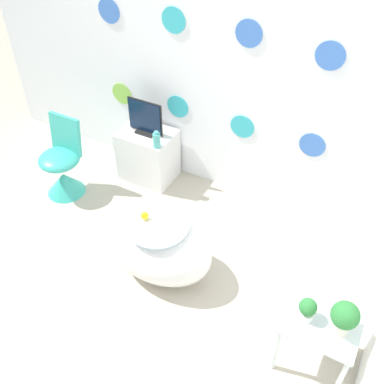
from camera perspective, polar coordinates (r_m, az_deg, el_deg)
The scene contains 11 objects.
ground_plane at distance 3.43m, azimuth -13.76°, elevation -17.01°, with size 12.00×12.00×0.00m, color #BCB29E.
wall_back_dotted at distance 3.77m, azimuth 2.28°, elevation 17.18°, with size 4.58×0.05×2.60m.
bathtub at distance 3.47m, azimuth -4.17°, elevation -6.98°, with size 0.85×0.57×0.53m.
rubber_duck at distance 3.29m, azimuth -6.05°, elevation -3.00°, with size 0.06×0.07×0.07m.
chair at distance 4.33m, azimuth -16.08°, elevation 2.68°, with size 0.38×0.38×0.75m.
tv_cabinet at distance 4.35m, azimuth -5.61°, elevation 4.72°, with size 0.50×0.38×0.51m.
tv at distance 4.12m, azimuth -5.97°, elevation 9.22°, with size 0.35×0.12×0.33m.
vase at distance 3.97m, azimuth -4.51°, elevation 6.60°, with size 0.07×0.07×0.16m.
side_table at distance 3.01m, azimuth 15.91°, elevation -16.48°, with size 0.46×0.37×0.46m.
potted_plant_left at distance 2.87m, azimuth 14.44°, elevation -14.21°, with size 0.11×0.11×0.16m.
potted_plant_right at distance 2.83m, azimuth 18.80°, elevation -14.79°, with size 0.17×0.17×0.24m.
Camera 1 is at (1.49, -1.13, 2.87)m, focal length 42.00 mm.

